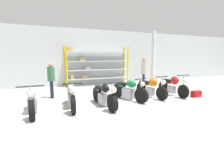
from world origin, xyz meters
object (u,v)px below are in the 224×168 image
motorcycle_white (32,100)px  motorcycle_green (129,90)px  toolbox (196,94)px  shelving_rack (96,65)px  motorcycle_red (173,85)px  person_near_rack (144,70)px  motorcycle_orange (151,87)px  motorcycle_black (104,95)px  person_browsing (51,77)px  motorcycle_silver (71,95)px

motorcycle_white → motorcycle_green: (3.76, 0.21, -0.01)m
motorcycle_white → toolbox: 6.91m
shelving_rack → motorcycle_red: (2.34, -4.53, -0.79)m
person_near_rack → toolbox: 2.98m
motorcycle_green → motorcycle_orange: motorcycle_orange is taller
shelving_rack → motorcycle_orange: 4.67m
shelving_rack → motorcycle_red: 5.16m
motorcycle_black → toolbox: (4.46, -0.25, -0.28)m
motorcycle_black → motorcycle_green: 1.41m
toolbox → motorcycle_green: bearing=166.9°
motorcycle_green → motorcycle_red: motorcycle_red is taller
person_near_rack → toolbox: (1.17, -2.58, -0.94)m
person_browsing → motorcycle_white: bearing=65.4°
motorcycle_red → person_near_rack: 2.01m
shelving_rack → motorcycle_green: 4.59m
motorcycle_black → toolbox: 4.47m
motorcycle_silver → toolbox: 5.64m
motorcycle_red → toolbox: size_ratio=4.53×
motorcycle_orange → person_near_rack: size_ratio=1.07×
motorcycle_white → motorcycle_orange: size_ratio=1.09×
motorcycle_white → motorcycle_red: 6.13m
motorcycle_black → person_near_rack: size_ratio=1.15×
motorcycle_silver → person_near_rack: bearing=120.5°
motorcycle_red → person_near_rack: (-0.41, 1.88, 0.59)m
motorcycle_black → person_browsing: person_browsing is taller
motorcycle_black → motorcycle_orange: bearing=100.6°
motorcycle_silver → person_near_rack: 4.91m
motorcycle_black → motorcycle_red: bearing=95.6°
shelving_rack → person_near_rack: shelving_rack is taller
shelving_rack → motorcycle_black: size_ratio=2.02×
motorcycle_red → person_browsing: bearing=-106.5°
motorcycle_silver → person_browsing: 2.02m
motorcycle_orange → toolbox: size_ratio=4.43×
motorcycle_green → motorcycle_black: bearing=-86.5°
shelving_rack → motorcycle_white: shelving_rack is taller
motorcycle_orange → person_near_rack: bearing=150.1°
motorcycle_green → motorcycle_red: 2.37m
motorcycle_silver → motorcycle_orange: motorcycle_orange is taller
motorcycle_black → motorcycle_red: motorcycle_red is taller
motorcycle_silver → motorcycle_orange: (3.65, 0.21, 0.03)m
motorcycle_black → person_near_rack: (3.29, 2.33, 0.66)m
shelving_rack → motorcycle_white: 6.12m
motorcycle_orange → motorcycle_black: bearing=-84.0°
motorcycle_green → toolbox: 3.23m
motorcycle_white → motorcycle_red: size_ratio=1.06×
motorcycle_orange → person_near_rack: 2.05m
motorcycle_silver → motorcycle_red: motorcycle_red is taller
motorcycle_white → person_near_rack: bearing=110.3°
motorcycle_green → motorcycle_red: (2.37, -0.03, 0.08)m
shelving_rack → motorcycle_black: shelving_rack is taller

